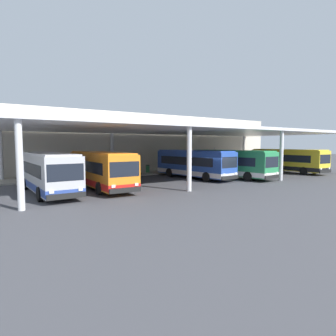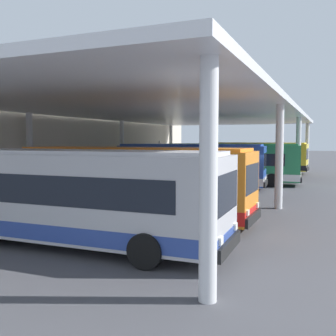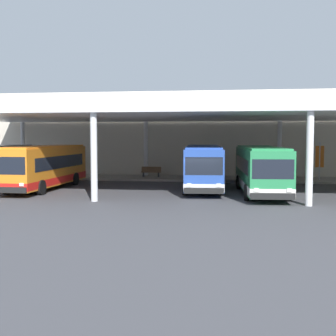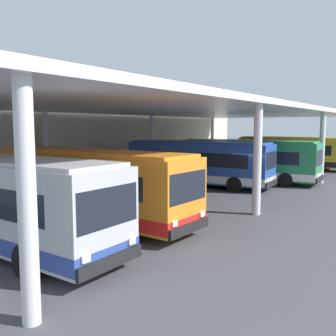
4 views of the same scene
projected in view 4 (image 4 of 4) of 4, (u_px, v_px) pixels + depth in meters
The scene contains 11 objects.
ground_plane at pixel (256, 191), 24.48m from camera, with size 200.00×200.00×0.00m, color #47474C.
platform_kerb at pixel (123, 176), 31.25m from camera, with size 42.00×4.50×0.18m, color gray.
station_building_facade at pixel (94, 128), 32.69m from camera, with size 48.00×1.60×8.15m, color beige.
canopy_shelter at pixel (186, 111), 27.07m from camera, with size 40.00×17.00×5.55m.
bus_second_bay at pixel (90, 185), 16.59m from camera, with size 2.87×10.58×3.17m.
bus_middle_bay at pixel (198, 163), 26.68m from camera, with size 3.31×10.69×3.17m.
bus_far_bay at pixel (247, 160), 28.75m from camera, with size 3.21×10.67×3.17m.
bus_departing at pixel (291, 152), 37.67m from camera, with size 2.94×10.60×3.17m.
bench_waiting at pixel (71, 176), 26.90m from camera, with size 1.80×0.45×0.92m.
trash_bin at pixel (107, 172), 29.43m from camera, with size 0.52×0.52×0.98m.
banner_sign at pixel (190, 149), 38.03m from camera, with size 0.70×0.12×3.20m.
Camera 4 is at (-23.03, -9.33, 4.21)m, focal length 40.12 mm.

